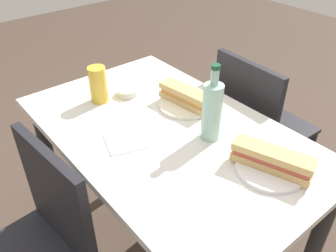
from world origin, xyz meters
TOP-DOWN VIEW (x-y plane):
  - ground_plane at (0.00, 0.00)m, footprint 8.00×8.00m
  - dining_table at (0.00, 0.00)m, footprint 1.20×0.74m
  - chair_far at (-0.00, 0.56)m, footprint 0.42×0.42m
  - chair_near at (0.01, -0.57)m, footprint 0.44×0.44m
  - plate_near at (0.39, 0.12)m, footprint 0.22×0.22m
  - baguette_sandwich_near at (0.39, 0.12)m, footprint 0.27×0.15m
  - knife_near at (0.36, 0.16)m, footprint 0.16×0.10m
  - plate_far at (-0.09, 0.17)m, footprint 0.22×0.22m
  - baguette_sandwich_far at (-0.09, 0.17)m, footprint 0.24×0.10m
  - knife_far at (-0.11, 0.21)m, footprint 0.17×0.07m
  - water_bottle at (0.13, 0.09)m, footprint 0.07×0.07m
  - beer_glass at (-0.36, -0.09)m, footprint 0.07×0.07m
  - olive_bowl at (-0.32, 0.03)m, footprint 0.10×0.10m
  - paper_napkin at (-0.05, -0.16)m, footprint 0.18×0.18m

SIDE VIEW (x-z plane):
  - ground_plane at x=0.00m, z-range 0.00..0.00m
  - chair_far at x=0.00m, z-range 0.07..0.94m
  - chair_near at x=0.01m, z-range 0.07..0.94m
  - dining_table at x=0.00m, z-range 0.25..0.98m
  - paper_napkin at x=-0.05m, z-range 0.73..0.73m
  - plate_near at x=0.39m, z-range 0.73..0.74m
  - plate_far at x=-0.09m, z-range 0.73..0.74m
  - olive_bowl at x=-0.32m, z-range 0.73..0.76m
  - knife_near at x=0.36m, z-range 0.74..0.75m
  - knife_far at x=-0.11m, z-range 0.74..0.75m
  - baguette_sandwich_near at x=0.39m, z-range 0.74..0.81m
  - baguette_sandwich_far at x=-0.09m, z-range 0.74..0.81m
  - beer_glass at x=-0.36m, z-range 0.73..0.88m
  - water_bottle at x=0.13m, z-range 0.70..0.99m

